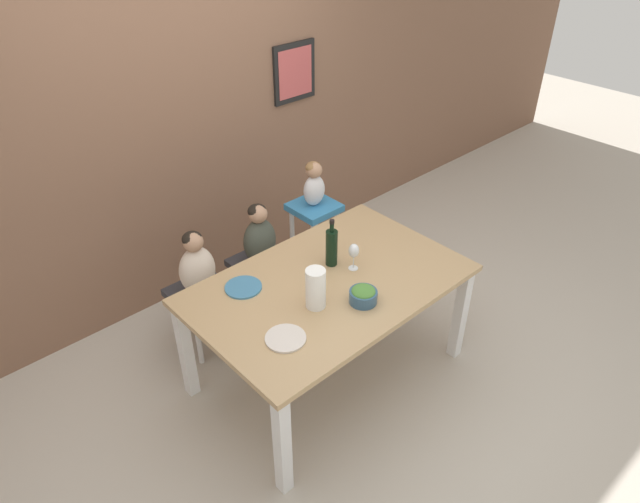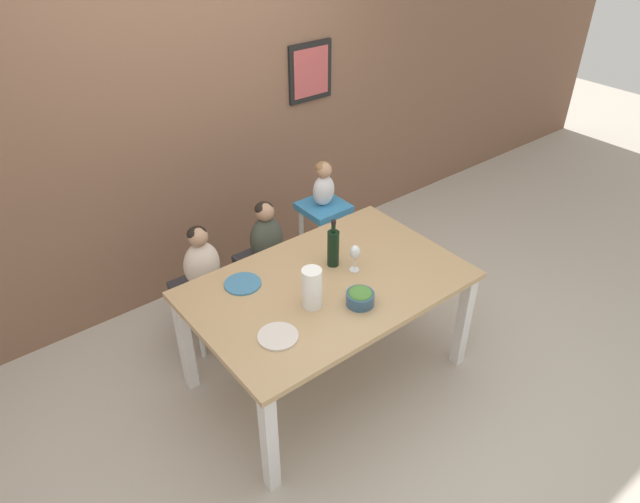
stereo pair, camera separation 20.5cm
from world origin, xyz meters
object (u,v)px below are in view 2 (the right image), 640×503
dinner_plate_back_left (243,284)px  wine_bottle (333,247)px  wine_glass_near (355,253)px  person_baby_right (324,183)px  chair_far_left (206,294)px  paper_towel_roll (312,288)px  salad_bowl_large (360,297)px  chair_right_highchair (323,224)px  person_child_center (266,233)px  person_child_left (201,259)px  dinner_plate_front_left (278,336)px  chair_far_center (268,267)px

dinner_plate_back_left → wine_bottle: bearing=-17.3°
wine_glass_near → person_baby_right: bearing=63.7°
chair_far_left → paper_towel_roll: size_ratio=1.87×
salad_bowl_large → dinner_plate_back_left: bearing=127.2°
chair_right_highchair → paper_towel_roll: (-0.79, -0.89, 0.32)m
salad_bowl_large → person_child_center: bearing=86.6°
person_child_left → dinner_plate_front_left: (-0.07, -0.99, 0.08)m
chair_far_center → wine_bottle: (0.06, -0.66, 0.49)m
paper_towel_roll → person_child_left: bearing=104.2°
wine_glass_near → person_child_center: bearing=99.1°
person_child_center → dinner_plate_back_left: 0.69m
chair_far_left → chair_right_highchair: (1.02, 0.00, 0.17)m
wine_glass_near → dinner_plate_front_left: size_ratio=0.82×
person_child_left → chair_far_left: bearing=-90.0°
wine_bottle → dinner_plate_back_left: 0.58m
chair_far_left → dinner_plate_back_left: size_ratio=2.10×
wine_bottle → wine_glass_near: size_ratio=1.78×
person_child_left → chair_right_highchair: bearing=-0.0°
person_child_center → person_baby_right: (0.51, 0.00, 0.23)m
chair_far_left → salad_bowl_large: size_ratio=2.85×
chair_far_center → wine_bottle: 0.83m
salad_bowl_large → dinner_plate_front_left: bearing=173.4°
chair_far_left → wine_bottle: size_ratio=1.44×
chair_right_highchair → salad_bowl_large: 1.22m
person_child_center → dinner_plate_front_left: size_ratio=2.08×
salad_bowl_large → chair_far_left: bearing=113.1°
person_baby_right → salad_bowl_large: (-0.57, -1.05, -0.10)m
chair_far_center → chair_right_highchair: size_ratio=0.63×
person_child_left → paper_towel_roll: bearing=-75.8°
chair_far_left → wine_bottle: 1.00m
person_child_left → person_baby_right: 1.04m
person_baby_right → chair_right_highchair: bearing=-90.0°
wine_bottle → person_child_center: bearing=95.3°
paper_towel_roll → wine_glass_near: paper_towel_roll is taller
chair_far_center → wine_glass_near: bearing=-80.9°
person_baby_right → wine_glass_near: bearing=-116.3°
person_baby_right → dinner_plate_front_left: bearing=-137.9°
person_child_left → dinner_plate_front_left: bearing=-94.2°
person_child_center → salad_bowl_large: (-0.06, -1.05, 0.13)m
person_child_left → wine_bottle: bearing=-49.2°
chair_far_center → paper_towel_roll: bearing=-107.5°
person_child_center → person_baby_right: size_ratio=1.33×
person_child_left → paper_towel_roll: size_ratio=1.86×
person_child_center → paper_towel_roll: paper_towel_roll is taller
person_child_left → person_child_center: 0.51m
salad_bowl_large → dinner_plate_front_left: salad_bowl_large is taller
chair_right_highchair → person_baby_right: (0.00, 0.00, 0.34)m
chair_right_highchair → person_child_left: 1.02m
chair_right_highchair → wine_bottle: 0.86m
chair_far_center → wine_glass_near: (0.13, -0.78, 0.49)m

